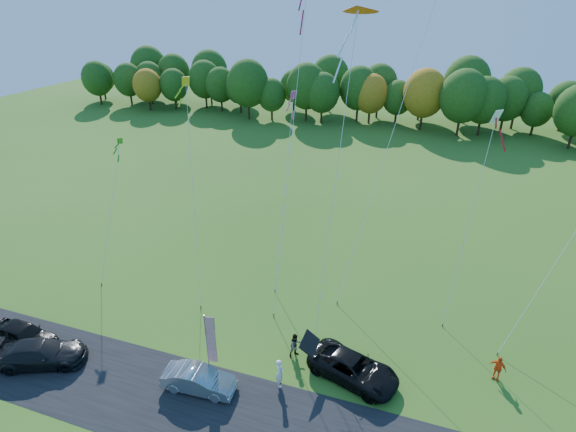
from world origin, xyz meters
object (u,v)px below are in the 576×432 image
(black_suv, at_px, (353,368))
(silver_sedan, at_px, (199,380))
(feather_flag, at_px, (210,339))
(person_east, at_px, (498,368))

(black_suv, xyz_separation_m, silver_sedan, (-7.95, -3.56, -0.05))
(black_suv, relative_size, silver_sedan, 1.27)
(black_suv, distance_m, feather_flag, 8.29)
(person_east, height_order, feather_flag, feather_flag)
(person_east, distance_m, feather_flag, 16.35)
(person_east, relative_size, feather_flag, 0.37)
(black_suv, bearing_deg, feather_flag, 123.78)
(silver_sedan, bearing_deg, feather_flag, -14.78)
(silver_sedan, distance_m, feather_flag, 2.30)
(black_suv, height_order, silver_sedan, black_suv)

